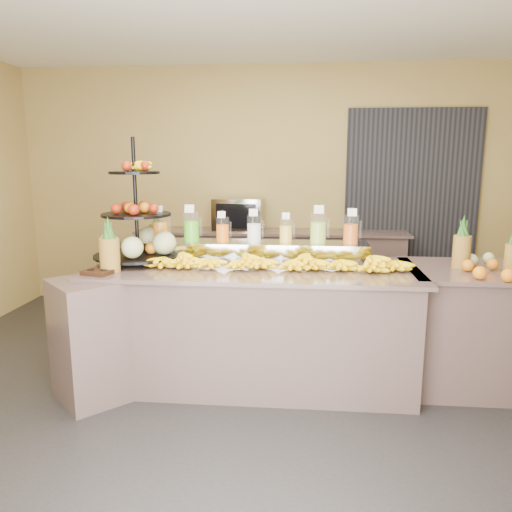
# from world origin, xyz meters

# --- Properties ---
(ground) EXTENTS (6.00, 6.00, 0.00)m
(ground) POSITION_xyz_m (0.00, 0.00, 0.00)
(ground) COLOR black
(ground) RESTS_ON ground
(room_envelope) EXTENTS (6.04, 5.02, 2.82)m
(room_envelope) POSITION_xyz_m (0.19, 0.79, 1.88)
(room_envelope) COLOR olive
(room_envelope) RESTS_ON ground
(buffet_counter) EXTENTS (2.75, 1.25, 0.93)m
(buffet_counter) POSITION_xyz_m (-0.12, 0.26, 0.47)
(buffet_counter) COLOR #866561
(buffet_counter) RESTS_ON ground
(right_counter) EXTENTS (1.08, 0.88, 0.93)m
(right_counter) POSITION_xyz_m (1.70, 0.40, 0.47)
(right_counter) COLOR #866561
(right_counter) RESTS_ON ground
(back_ledge) EXTENTS (3.10, 0.55, 0.93)m
(back_ledge) POSITION_xyz_m (0.00, 2.25, 0.47)
(back_ledge) COLOR #866561
(back_ledge) RESTS_ON ground
(pitcher_tray) EXTENTS (1.85, 0.30, 0.15)m
(pitcher_tray) POSITION_xyz_m (-0.03, 0.58, 1.01)
(pitcher_tray) COLOR gray
(pitcher_tray) RESTS_ON buffet_counter
(juice_pitcher_orange_a) EXTENTS (0.13, 0.13, 0.31)m
(juice_pitcher_orange_a) POSITION_xyz_m (-0.81, 0.58, 1.18)
(juice_pitcher_orange_a) COLOR silver
(juice_pitcher_orange_a) RESTS_ON pitcher_tray
(juice_pitcher_green) EXTENTS (0.13, 0.14, 0.32)m
(juice_pitcher_green) POSITION_xyz_m (-0.55, 0.58, 1.19)
(juice_pitcher_green) COLOR silver
(juice_pitcher_green) RESTS_ON pitcher_tray
(juice_pitcher_orange_b) EXTENTS (0.11, 0.11, 0.26)m
(juice_pitcher_orange_b) POSITION_xyz_m (-0.29, 0.58, 1.17)
(juice_pitcher_orange_b) COLOR silver
(juice_pitcher_orange_b) RESTS_ON pitcher_tray
(juice_pitcher_milk) EXTENTS (0.12, 0.12, 0.29)m
(juice_pitcher_milk) POSITION_xyz_m (-0.03, 0.58, 1.18)
(juice_pitcher_milk) COLOR silver
(juice_pitcher_milk) RESTS_ON pitcher_tray
(juice_pitcher_lemon) EXTENTS (0.11, 0.11, 0.26)m
(juice_pitcher_lemon) POSITION_xyz_m (0.23, 0.58, 1.17)
(juice_pitcher_lemon) COLOR silver
(juice_pitcher_lemon) RESTS_ON pitcher_tray
(juice_pitcher_lime) EXTENTS (0.13, 0.14, 0.32)m
(juice_pitcher_lime) POSITION_xyz_m (0.49, 0.58, 1.19)
(juice_pitcher_lime) COLOR silver
(juice_pitcher_lime) RESTS_ON pitcher_tray
(juice_pitcher_orange_c) EXTENTS (0.12, 0.13, 0.30)m
(juice_pitcher_orange_c) POSITION_xyz_m (0.75, 0.58, 1.18)
(juice_pitcher_orange_c) COLOR silver
(juice_pitcher_orange_c) RESTS_ON pitcher_tray
(banana_heap) EXTENTS (2.02, 0.18, 0.17)m
(banana_heap) POSITION_xyz_m (0.18, 0.27, 1.00)
(banana_heap) COLOR #FFEE0C
(banana_heap) RESTS_ON buffet_counter
(fruit_stand) EXTENTS (0.74, 0.74, 0.99)m
(fruit_stand) POSITION_xyz_m (-0.91, 0.41, 1.18)
(fruit_stand) COLOR black
(fruit_stand) RESTS_ON buffet_counter
(condiment_caddy) EXTENTS (0.23, 0.19, 0.03)m
(condiment_caddy) POSITION_xyz_m (-1.11, -0.04, 0.94)
(condiment_caddy) COLOR black
(condiment_caddy) RESTS_ON buffet_counter
(pineapple_left_a) EXTENTS (0.15, 0.15, 0.41)m
(pineapple_left_a) POSITION_xyz_m (-1.05, 0.05, 1.08)
(pineapple_left_a) COLOR brown
(pineapple_left_a) RESTS_ON buffet_counter
(pineapple_left_b) EXTENTS (0.15, 0.15, 0.43)m
(pineapple_left_b) POSITION_xyz_m (-0.89, 0.76, 1.09)
(pineapple_left_b) COLOR brown
(pineapple_left_b) RESTS_ON buffet_counter
(right_fruit_pile) EXTENTS (0.47, 0.45, 0.25)m
(right_fruit_pile) POSITION_xyz_m (1.72, 0.28, 1.01)
(right_fruit_pile) COLOR brown
(right_fruit_pile) RESTS_ON right_counter
(oven_warmer) EXTENTS (0.56, 0.40, 0.37)m
(oven_warmer) POSITION_xyz_m (-0.38, 2.25, 1.12)
(oven_warmer) COLOR gray
(oven_warmer) RESTS_ON back_ledge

